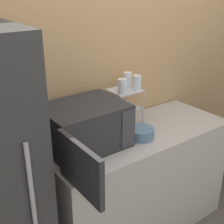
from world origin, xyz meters
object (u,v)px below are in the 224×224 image
dish_rack (124,100)px  microwave (84,127)px  glass_front_right (137,83)px  glass_back_right (127,79)px  bowl (141,133)px  glass_front_left (122,86)px

dish_rack → microwave: bearing=-165.2°
microwave → glass_front_right: (0.51, 0.06, 0.20)m
dish_rack → glass_back_right: size_ratio=2.68×
microwave → glass_front_right: 0.55m
glass_front_right → bowl: bearing=-119.9°
glass_back_right → glass_front_right: same height
dish_rack → bowl: 0.30m
glass_back_right → bowl: 0.44m
dish_rack → glass_back_right: bearing=35.9°
bowl → glass_back_right: bearing=70.7°
dish_rack → glass_front_left: (-0.07, -0.06, 0.14)m
dish_rack → glass_back_right: glass_back_right is taller
glass_back_right → glass_front_right: (0.00, -0.11, 0.00)m
microwave → glass_front_right: bearing=6.5°
microwave → bowl: microwave is taller
glass_back_right → microwave: bearing=-161.7°
dish_rack → bowl: bearing=-97.0°
glass_back_right → glass_front_left: bearing=-141.2°
glass_front_right → bowl: (-0.10, -0.18, -0.32)m
microwave → bowl: size_ratio=4.52×
dish_rack → bowl: dish_rack is taller
glass_front_left → microwave: bearing=-171.8°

